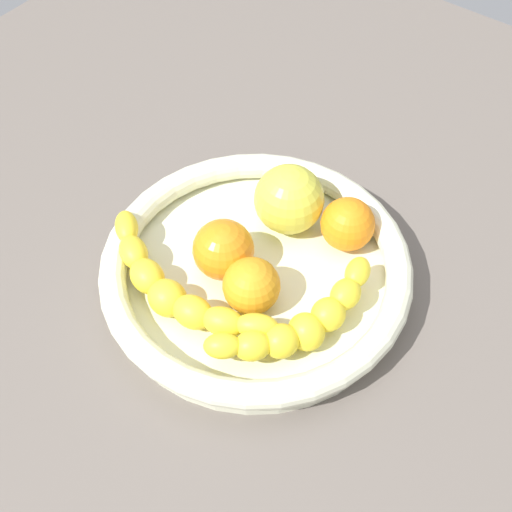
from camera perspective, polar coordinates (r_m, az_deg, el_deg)
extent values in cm
cube|color=#645B54|center=(74.85, 0.00, -2.98)|extent=(120.00, 120.00, 3.00)
cylinder|color=beige|center=(72.93, 0.00, -1.89)|extent=(29.81, 29.81, 1.74)
torus|color=beige|center=(71.14, 0.00, -0.81)|extent=(31.74, 31.74, 2.76)
ellipsoid|color=yellow|center=(63.96, -2.74, -7.29)|extent=(4.25, 4.02, 2.41)
ellipsoid|color=yellow|center=(64.34, -0.29, -7.30)|extent=(4.46, 4.50, 2.84)
ellipsoid|color=yellow|center=(65.11, 2.03, -6.91)|extent=(4.62, 4.69, 3.27)
ellipsoid|color=yellow|center=(66.23, 4.10, -6.16)|extent=(4.69, 4.57, 3.71)
ellipsoid|color=yellow|center=(67.00, 5.87, -4.74)|extent=(3.79, 3.97, 3.27)
ellipsoid|color=yellow|center=(68.05, 7.27, -3.10)|extent=(2.96, 3.60, 2.84)
ellipsoid|color=yellow|center=(69.31, 8.24, -1.31)|extent=(3.14, 3.96, 2.41)
ellipsoid|color=yellow|center=(73.70, -10.46, 2.33)|extent=(4.68, 4.49, 2.37)
ellipsoid|color=yellow|center=(71.86, -9.90, 0.31)|extent=(4.97, 4.44, 2.79)
ellipsoid|color=yellow|center=(70.19, -8.81, -1.63)|extent=(4.89, 4.28, 3.22)
ellipsoid|color=yellow|center=(68.79, -7.19, -3.40)|extent=(4.44, 3.99, 3.64)
ellipsoid|color=yellow|center=(67.16, -5.14, -4.56)|extent=(4.49, 3.69, 3.22)
ellipsoid|color=yellow|center=(65.94, -2.68, -5.35)|extent=(4.81, 3.98, 2.79)
ellipsoid|color=yellow|center=(65.21, 0.06, -5.68)|extent=(4.76, 4.15, 2.37)
sphere|color=orange|center=(70.29, -2.67, 0.52)|extent=(6.25, 6.25, 6.25)
sphere|color=orange|center=(67.85, -0.37, -2.43)|extent=(5.68, 5.68, 5.68)
sphere|color=orange|center=(73.38, 7.45, 2.57)|extent=(5.68, 5.68, 5.68)
sphere|color=#D5D340|center=(74.00, 2.70, 4.62)|extent=(7.45, 7.45, 7.45)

